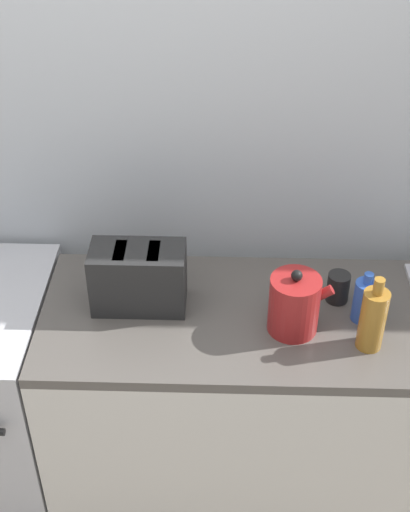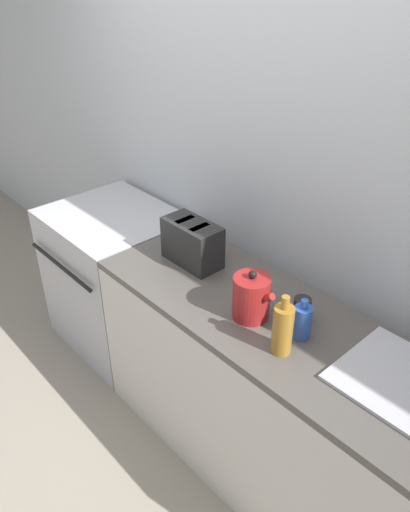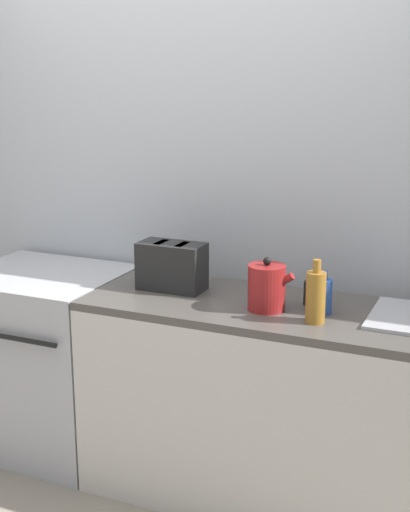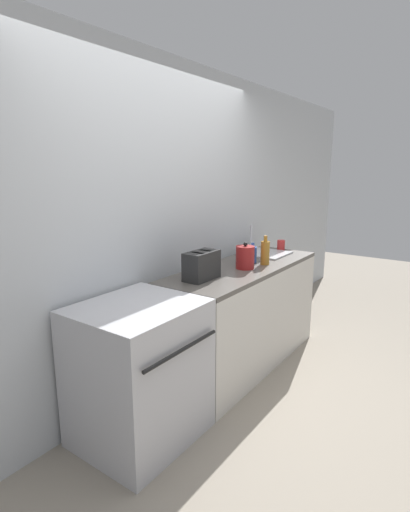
% 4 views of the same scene
% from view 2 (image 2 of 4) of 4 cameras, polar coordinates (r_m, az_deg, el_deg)
% --- Properties ---
extents(ground_plane, '(12.00, 12.00, 0.00)m').
position_cam_2_polar(ground_plane, '(2.97, -7.39, -17.89)').
color(ground_plane, gray).
extents(wall_back, '(8.00, 0.05, 2.60)m').
position_cam_2_polar(wall_back, '(2.59, 3.98, 10.05)').
color(wall_back, silver).
rests_on(wall_back, ground_plane).
extents(stove, '(0.77, 0.71, 0.92)m').
position_cam_2_polar(stove, '(3.22, -9.93, -2.48)').
color(stove, '#B7B7BC').
rests_on(stove, ground_plane).
extents(counter_block, '(1.79, 0.62, 0.92)m').
position_cam_2_polar(counter_block, '(2.45, 7.16, -15.62)').
color(counter_block, silver).
rests_on(counter_block, ground_plane).
extents(kettle, '(0.20, 0.16, 0.23)m').
position_cam_2_polar(kettle, '(2.08, 5.33, -4.70)').
color(kettle, maroon).
rests_on(kettle, counter_block).
extents(toaster, '(0.30, 0.16, 0.22)m').
position_cam_2_polar(toaster, '(2.43, -1.46, 1.54)').
color(toaster, black).
rests_on(toaster, counter_block).
extents(sink_tray, '(0.42, 0.41, 0.28)m').
position_cam_2_polar(sink_tray, '(1.98, 21.60, -12.76)').
color(sink_tray, '#B7B7BC').
rests_on(sink_tray, counter_block).
extents(bottle_amber, '(0.08, 0.08, 0.26)m').
position_cam_2_polar(bottle_amber, '(1.92, 8.86, -8.24)').
color(bottle_amber, '#9E6B23').
rests_on(bottle_amber, counter_block).
extents(bottle_blue, '(0.07, 0.07, 0.18)m').
position_cam_2_polar(bottle_blue, '(2.02, 11.04, -7.37)').
color(bottle_blue, '#2D56B7').
rests_on(bottle_blue, counter_block).
extents(cup_black, '(0.07, 0.07, 0.10)m').
position_cam_2_polar(cup_black, '(2.13, 11.01, -5.96)').
color(cup_black, black).
rests_on(cup_black, counter_block).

